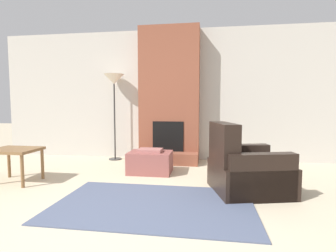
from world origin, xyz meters
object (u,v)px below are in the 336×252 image
Objects in this scene: armchair at (244,171)px; side_table at (15,154)px; ottoman at (150,162)px; floor_lamp_left at (114,84)px.

armchair is 3.17m from side_table.
ottoman is 0.40× the size of floor_lamp_left.
armchair is 3.11m from floor_lamp_left.
side_table is 2.22m from floor_lamp_left.
armchair reaches higher than ottoman.
floor_lamp_left reaches higher than side_table.
side_table is at bearing 76.71° from armchair.
floor_lamp_left reaches higher than ottoman.
side_table reaches higher than ottoman.
armchair is 1.66× the size of side_table.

